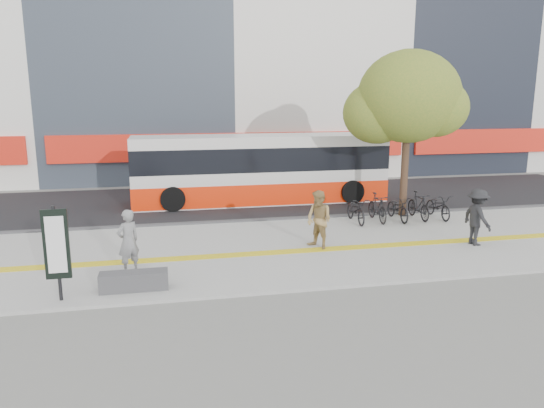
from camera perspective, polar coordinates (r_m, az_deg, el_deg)
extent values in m
plane|color=slate|center=(14.08, -4.12, -7.26)|extent=(120.00, 120.00, 0.00)
cube|color=gray|center=(15.48, -4.89, -5.32)|extent=(40.00, 7.00, 0.08)
cube|color=yellow|center=(14.99, -4.65, -5.71)|extent=(40.00, 0.45, 0.01)
cube|color=black|center=(22.71, -7.25, 0.21)|extent=(40.00, 8.00, 0.06)
cube|color=#3E3E41|center=(18.82, -6.22, -2.11)|extent=(40.00, 0.25, 0.14)
cube|color=red|center=(27.61, -4.09, 6.50)|extent=(19.00, 0.50, 1.40)
cube|color=red|center=(34.95, 26.79, 6.41)|extent=(15.20, 0.50, 1.40)
cube|color=#3E3E41|center=(12.76, -15.14, -8.28)|extent=(1.60, 0.45, 0.45)
cylinder|color=black|center=(12.42, -22.85, -5.14)|extent=(0.08, 0.08, 2.20)
cube|color=black|center=(12.36, -22.93, -4.16)|extent=(0.55, 0.08, 1.60)
cube|color=white|center=(12.31, -22.97, -4.22)|extent=(0.40, 0.02, 1.30)
cylinder|color=#3D291B|center=(20.21, 14.54, 3.21)|extent=(0.28, 0.28, 3.20)
ellipsoid|color=#4F6F25|center=(19.99, 14.99, 11.50)|extent=(3.80, 3.80, 3.42)
ellipsoid|color=#4F6F25|center=(20.03, 11.65, 9.94)|extent=(2.60, 2.60, 2.34)
ellipsoid|color=#4F6F25|center=(20.07, 17.78, 10.20)|extent=(2.40, 2.40, 2.16)
ellipsoid|color=#4F6F25|center=(20.86, 14.86, 13.72)|extent=(2.20, 2.20, 1.98)
cube|color=silver|center=(22.27, -1.28, 3.95)|extent=(10.91, 2.27, 2.91)
cube|color=red|center=(22.43, -1.26, 1.53)|extent=(10.93, 2.29, 0.91)
cube|color=black|center=(22.21, -1.28, 5.23)|extent=(10.93, 2.29, 1.00)
cylinder|color=black|center=(20.94, -11.00, 0.56)|extent=(1.00, 0.32, 1.00)
cylinder|color=black|center=(23.17, -11.12, 1.65)|extent=(1.00, 0.32, 1.00)
cylinder|color=black|center=(22.38, 8.94, 1.36)|extent=(1.00, 0.32, 1.00)
cylinder|color=black|center=(24.48, 7.06, 2.33)|extent=(1.00, 0.32, 1.00)
imported|color=black|center=(18.91, 9.37, -0.65)|extent=(0.65, 1.78, 0.93)
imported|color=black|center=(19.21, 11.67, -0.39)|extent=(0.52, 1.72, 1.03)
imported|color=black|center=(19.56, 13.88, -0.42)|extent=(0.65, 1.78, 0.93)
imported|color=black|center=(19.92, 16.03, -0.17)|extent=(0.52, 1.72, 1.03)
imported|color=black|center=(20.33, 18.08, -0.21)|extent=(0.65, 1.78, 0.93)
imported|color=black|center=(13.79, -15.76, -4.05)|extent=(0.74, 0.69, 1.70)
imported|color=#9A7D4A|center=(15.48, 5.26, -1.76)|extent=(1.02, 1.09, 1.77)
imported|color=black|center=(17.00, 21.93, -1.36)|extent=(0.75, 1.19, 1.76)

